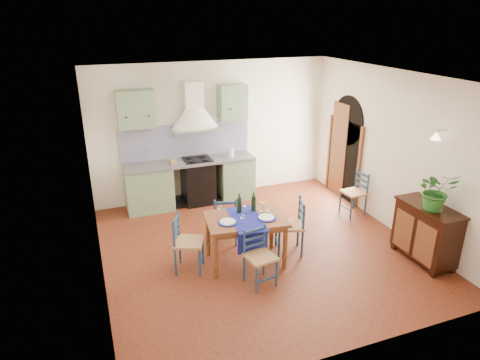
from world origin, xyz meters
name	(u,v)px	position (x,y,z in m)	size (l,w,h in m)	color
floor	(260,248)	(0.00, 0.00, 0.00)	(5.00, 5.00, 0.00)	#471A0F
back_wall	(195,152)	(-0.47, 2.29, 1.05)	(5.00, 0.96, 2.80)	white
right_wall	(383,151)	(2.50, 0.28, 1.34)	(0.26, 5.00, 2.80)	white
left_wall	(93,192)	(-2.50, 0.00, 1.40)	(0.04, 5.00, 2.80)	white
ceiling	(263,77)	(0.00, 0.00, 2.80)	(5.00, 5.00, 0.01)	silver
dining_table	(246,223)	(-0.37, -0.29, 0.68)	(1.29, 0.99, 1.08)	brown
chair_near	(259,256)	(-0.40, -0.88, 0.43)	(0.45, 0.45, 0.84)	navy
chair_far	(225,219)	(-0.47, 0.40, 0.44)	(0.50, 0.50, 0.85)	navy
chair_left	(187,243)	(-1.28, -0.18, 0.47)	(0.55, 0.55, 0.90)	navy
chair_right	(291,225)	(0.43, -0.26, 0.48)	(0.54, 0.54, 0.92)	navy
chair_spare	(355,193)	(2.23, 0.59, 0.44)	(0.42, 0.42, 0.85)	navy
sideboard	(426,231)	(2.26, -1.23, 0.51)	(0.50, 1.05, 0.94)	black
potted_plant	(437,191)	(2.22, -1.33, 1.24)	(0.54, 0.47, 0.60)	#236423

